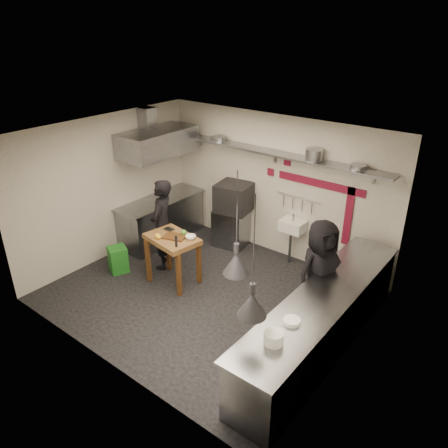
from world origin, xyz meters
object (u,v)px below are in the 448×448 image
Objects in this scene: combi_oven at (234,197)px; chef_left at (162,225)px; green_bin at (118,259)px; chef_right at (319,272)px; oven_stand at (231,227)px; prep_table at (173,260)px.

chef_left reaches higher than combi_oven.
chef_left is at bearing 51.51° from green_bin.
chef_right is at bearing -34.57° from combi_oven.
green_bin is 0.29× the size of chef_right.
oven_stand is 1.20× the size of combi_oven.
oven_stand is 1.81m from prep_table.
oven_stand is 0.69m from combi_oven.
oven_stand is at bearing 163.44° from combi_oven.
chef_right reaches higher than oven_stand.
combi_oven reaches higher than oven_stand.
prep_table reaches higher than oven_stand.
green_bin is at bearing -62.36° from chef_left.
combi_oven is 2.77m from chef_right.
green_bin is 0.28× the size of chef_left.
green_bin is 1.17m from prep_table.
chef_left is at bearing 160.86° from prep_table.
prep_table is (-0.01, -1.80, -0.63)m from combi_oven.
prep_table is at bearing -97.93° from oven_stand.
chef_right reaches higher than prep_table.
oven_stand is 0.47× the size of chef_right.
chef_right is (2.51, -1.16, -0.23)m from combi_oven.
oven_stand is 0.45× the size of chef_left.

